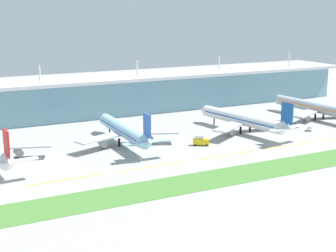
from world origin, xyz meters
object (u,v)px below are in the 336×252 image
at_px(pushback_tug, 293,125).
at_px(airliner_far_middle, 243,120).
at_px(airliner_near_middle, 124,131).
at_px(baggage_cart, 309,128).
at_px(fuel_truck, 201,140).
at_px(airliner_farthest, 318,108).

bearing_deg(pushback_tug, airliner_far_middle, 174.87).
distance_m(airliner_near_middle, baggage_cart, 94.22).
height_order(baggage_cart, fuel_truck, fuel_truck).
bearing_deg(airliner_far_middle, baggage_cart, -21.28).
bearing_deg(baggage_cart, fuel_truck, 179.16).
bearing_deg(airliner_far_middle, pushback_tug, -5.13).
bearing_deg(airliner_near_middle, baggage_cart, -10.57).
height_order(airliner_far_middle, fuel_truck, airliner_far_middle).
height_order(airliner_near_middle, airliner_farthest, same).
height_order(pushback_tug, fuel_truck, fuel_truck).
xyz_separation_m(airliner_far_middle, fuel_truck, (-31.18, -11.37, -4.19)).
relative_size(airliner_far_middle, airliner_farthest, 0.92).
bearing_deg(airliner_far_middle, airliner_farthest, 6.61).
xyz_separation_m(airliner_far_middle, pushback_tug, (29.54, -2.65, -5.35)).
bearing_deg(fuel_truck, airliner_near_middle, 151.21).
xyz_separation_m(airliner_farthest, baggage_cart, (-22.64, -18.57, -5.19)).
bearing_deg(fuel_truck, pushback_tug, 8.17).
height_order(airliner_far_middle, pushback_tug, airliner_far_middle).
xyz_separation_m(pushback_tug, fuel_truck, (-60.72, -8.72, 1.16)).
distance_m(airliner_farthest, pushback_tug, 26.76).
bearing_deg(fuel_truck, airliner_far_middle, 20.03).
height_order(airliner_far_middle, baggage_cart, airliner_far_middle).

